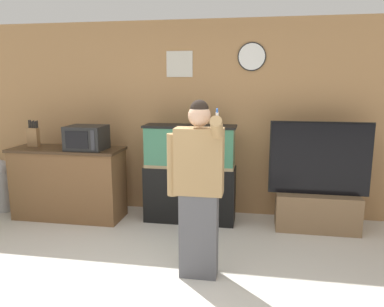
{
  "coord_description": "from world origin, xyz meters",
  "views": [
    {
      "loc": [
        0.86,
        -2.47,
        1.8
      ],
      "look_at": [
        0.18,
        1.37,
        1.05
      ],
      "focal_mm": 35.0,
      "sensor_mm": 36.0,
      "label": 1
    }
  ],
  "objects_px": {
    "aquarium_on_stand": "(190,174)",
    "person_standing": "(198,187)",
    "counter_island": "(69,183)",
    "trash_bin": "(2,185)",
    "knife_block": "(33,136)",
    "tv_on_stand": "(317,199)",
    "microwave": "(87,138)"
  },
  "relations": [
    {
      "from": "knife_block",
      "to": "trash_bin",
      "type": "bearing_deg",
      "value": 175.7
    },
    {
      "from": "knife_block",
      "to": "person_standing",
      "type": "xyz_separation_m",
      "value": [
        2.44,
        -1.28,
        -0.22
      ]
    },
    {
      "from": "counter_island",
      "to": "tv_on_stand",
      "type": "xyz_separation_m",
      "value": [
        3.2,
        0.13,
        -0.08
      ]
    },
    {
      "from": "counter_island",
      "to": "microwave",
      "type": "relative_size",
      "value": 3.1
    },
    {
      "from": "counter_island",
      "to": "microwave",
      "type": "bearing_deg",
      "value": -7.91
    },
    {
      "from": "microwave",
      "to": "knife_block",
      "type": "bearing_deg",
      "value": 173.34
    },
    {
      "from": "knife_block",
      "to": "tv_on_stand",
      "type": "relative_size",
      "value": 0.26
    },
    {
      "from": "aquarium_on_stand",
      "to": "person_standing",
      "type": "distance_m",
      "value": 1.43
    },
    {
      "from": "microwave",
      "to": "person_standing",
      "type": "relative_size",
      "value": 0.29
    },
    {
      "from": "person_standing",
      "to": "trash_bin",
      "type": "distance_m",
      "value": 3.33
    },
    {
      "from": "tv_on_stand",
      "to": "knife_block",
      "type": "bearing_deg",
      "value": -178.8
    },
    {
      "from": "counter_island",
      "to": "knife_block",
      "type": "xyz_separation_m",
      "value": [
        -0.5,
        0.05,
        0.61
      ]
    },
    {
      "from": "microwave",
      "to": "aquarium_on_stand",
      "type": "relative_size",
      "value": 0.38
    },
    {
      "from": "microwave",
      "to": "trash_bin",
      "type": "xyz_separation_m",
      "value": [
        -1.39,
        0.14,
        -0.73
      ]
    },
    {
      "from": "counter_island",
      "to": "trash_bin",
      "type": "height_order",
      "value": "counter_island"
    },
    {
      "from": "microwave",
      "to": "trash_bin",
      "type": "height_order",
      "value": "microwave"
    },
    {
      "from": "counter_island",
      "to": "microwave",
      "type": "distance_m",
      "value": 0.7
    },
    {
      "from": "tv_on_stand",
      "to": "person_standing",
      "type": "relative_size",
      "value": 0.81
    },
    {
      "from": "microwave",
      "to": "person_standing",
      "type": "distance_m",
      "value": 2.03
    },
    {
      "from": "counter_island",
      "to": "aquarium_on_stand",
      "type": "relative_size",
      "value": 1.16
    },
    {
      "from": "counter_island",
      "to": "person_standing",
      "type": "bearing_deg",
      "value": -32.32
    },
    {
      "from": "trash_bin",
      "to": "person_standing",
      "type": "bearing_deg",
      "value": -23.65
    },
    {
      "from": "aquarium_on_stand",
      "to": "counter_island",
      "type": "bearing_deg",
      "value": -174.68
    },
    {
      "from": "tv_on_stand",
      "to": "trash_bin",
      "type": "xyz_separation_m",
      "value": [
        -4.28,
        -0.03,
        -0.02
      ]
    },
    {
      "from": "aquarium_on_stand",
      "to": "tv_on_stand",
      "type": "relative_size",
      "value": 0.94
    },
    {
      "from": "knife_block",
      "to": "trash_bin",
      "type": "xyz_separation_m",
      "value": [
        -0.58,
        0.04,
        -0.71
      ]
    },
    {
      "from": "microwave",
      "to": "tv_on_stand",
      "type": "height_order",
      "value": "tv_on_stand"
    },
    {
      "from": "aquarium_on_stand",
      "to": "person_standing",
      "type": "height_order",
      "value": "person_standing"
    },
    {
      "from": "microwave",
      "to": "person_standing",
      "type": "height_order",
      "value": "person_standing"
    },
    {
      "from": "tv_on_stand",
      "to": "person_standing",
      "type": "xyz_separation_m",
      "value": [
        -1.26,
        -1.36,
        0.47
      ]
    },
    {
      "from": "knife_block",
      "to": "trash_bin",
      "type": "relative_size",
      "value": 0.48
    },
    {
      "from": "knife_block",
      "to": "trash_bin",
      "type": "height_order",
      "value": "knife_block"
    }
  ]
}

